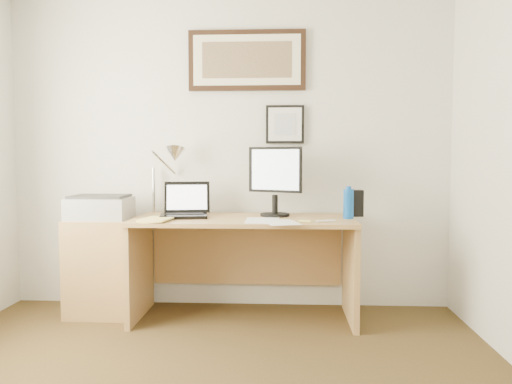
# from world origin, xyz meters

# --- Properties ---
(wall_back) EXTENTS (3.50, 0.02, 2.50)m
(wall_back) POSITION_xyz_m (0.00, 2.00, 1.25)
(wall_back) COLOR silver
(wall_back) RESTS_ON ground
(side_cabinet) EXTENTS (0.50, 0.40, 0.73)m
(side_cabinet) POSITION_xyz_m (-0.92, 1.68, 0.36)
(side_cabinet) COLOR #A47944
(side_cabinet) RESTS_ON floor
(water_bottle) EXTENTS (0.08, 0.08, 0.21)m
(water_bottle) POSITION_xyz_m (0.91, 1.62, 0.86)
(water_bottle) COLOR #0D4BA9
(water_bottle) RESTS_ON desk
(bottle_cap) EXTENTS (0.04, 0.04, 0.02)m
(bottle_cap) POSITION_xyz_m (0.91, 1.62, 0.97)
(bottle_cap) COLOR #0D4BA9
(bottle_cap) RESTS_ON water_bottle
(speaker) EXTENTS (0.10, 0.09, 0.20)m
(speaker) POSITION_xyz_m (0.99, 1.76, 0.85)
(speaker) COLOR black
(speaker) RESTS_ON desk
(paper_sheet_a) EXTENTS (0.24, 0.34, 0.00)m
(paper_sheet_a) POSITION_xyz_m (0.29, 1.47, 0.75)
(paper_sheet_a) COLOR white
(paper_sheet_a) RESTS_ON desk
(paper_sheet_b) EXTENTS (0.28, 0.35, 0.00)m
(paper_sheet_b) POSITION_xyz_m (0.42, 1.36, 0.75)
(paper_sheet_b) COLOR white
(paper_sheet_b) RESTS_ON desk
(sticky_pad) EXTENTS (0.09, 0.09, 0.01)m
(sticky_pad) POSITION_xyz_m (0.58, 1.40, 0.76)
(sticky_pad) COLOR #F6EE74
(sticky_pad) RESTS_ON desk
(marker_pen) EXTENTS (0.14, 0.06, 0.02)m
(marker_pen) POSITION_xyz_m (0.73, 1.41, 0.76)
(marker_pen) COLOR white
(marker_pen) RESTS_ON desk
(book) EXTENTS (0.23, 0.28, 0.02)m
(book) POSITION_xyz_m (-0.53, 1.43, 0.76)
(book) COLOR #EAD86E
(book) RESTS_ON desk
(desk) EXTENTS (1.60, 0.70, 0.75)m
(desk) POSITION_xyz_m (0.15, 1.72, 0.51)
(desk) COLOR #A47944
(desk) RESTS_ON floor
(laptop) EXTENTS (0.37, 0.35, 0.26)m
(laptop) POSITION_xyz_m (-0.29, 1.67, 0.81)
(laptop) COLOR black
(laptop) RESTS_ON desk
(lcd_monitor) EXTENTS (0.40, 0.22, 0.52)m
(lcd_monitor) POSITION_xyz_m (0.38, 1.74, 1.04)
(lcd_monitor) COLOR black
(lcd_monitor) RESTS_ON desk
(printer) EXTENTS (0.44, 0.34, 0.18)m
(printer) POSITION_xyz_m (-0.93, 1.66, 0.82)
(printer) COLOR #A0A0A2
(printer) RESTS_ON side_cabinet
(desk_lamp) EXTENTS (0.29, 0.27, 0.53)m
(desk_lamp) POSITION_xyz_m (-0.41, 1.81, 1.19)
(desk_lamp) COLOR silver
(desk_lamp) RESTS_ON desk
(picture_large) EXTENTS (0.92, 0.04, 0.47)m
(picture_large) POSITION_xyz_m (0.15, 1.97, 1.95)
(picture_large) COLOR black
(picture_large) RESTS_ON wall_back
(picture_small) EXTENTS (0.30, 0.03, 0.30)m
(picture_small) POSITION_xyz_m (0.45, 1.97, 1.45)
(picture_small) COLOR black
(picture_small) RESTS_ON wall_back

